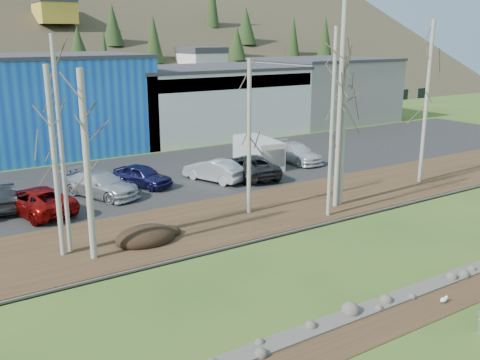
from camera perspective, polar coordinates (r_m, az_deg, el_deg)
ground at (r=20.23m, az=22.86°, el=-15.22°), size 200.00×200.00×0.00m
dirt_strip at (r=21.27m, az=18.13°, el=-13.14°), size 80.00×1.80×0.03m
near_bank_rocks at (r=21.83m, az=16.06°, el=-12.24°), size 80.00×0.80×0.50m
river at (r=24.39m, az=8.77°, el=-8.79°), size 80.00×8.00×0.90m
far_bank_rocks at (r=27.33m, az=3.06°, el=-5.94°), size 80.00×0.80×0.46m
far_bank at (r=29.79m, az=-0.55°, el=-3.95°), size 80.00×7.00×0.15m
parking_lot at (r=38.70m, az=-8.89°, el=0.37°), size 80.00×14.00×0.14m
building_blue at (r=49.47m, az=-22.31°, el=7.46°), size 20.40×12.24×8.30m
building_white at (r=55.71m, az=-3.63°, el=8.52°), size 18.36×12.24×6.80m
building_grey at (r=64.98m, az=8.93°, el=9.53°), size 14.28×12.24×7.30m
seagull at (r=22.12m, az=20.92°, el=-11.82°), size 0.41×0.19×0.29m
dirt_mound at (r=26.41m, az=-10.04°, el=-5.89°), size 3.00×2.12×0.59m
birch_0 at (r=24.69m, az=-19.14°, el=1.65°), size 0.24×0.24×8.53m
birch_1 at (r=24.87m, az=-18.51°, el=3.27°), size 0.19×0.19×9.78m
birch_2 at (r=23.91m, az=-15.98°, el=1.32°), size 0.29×0.29×8.40m
birch_3 at (r=29.21m, az=0.98°, el=4.47°), size 0.23×0.23×8.52m
birch_4 at (r=29.04m, az=9.78°, el=5.83°), size 0.20×0.20×10.16m
birch_5 at (r=30.72m, az=10.61°, el=7.80°), size 0.27×0.27×11.76m
birch_6 at (r=31.28m, az=10.91°, el=4.97°), size 0.29×0.29×8.58m
birch_7 at (r=37.70m, az=19.25°, el=7.72°), size 0.25×0.25×10.68m
car_1 at (r=33.66m, az=-24.18°, el=-1.63°), size 2.01×4.61×1.47m
car_2 at (r=32.07m, az=-20.95°, el=-2.03°), size 3.90×5.97×1.53m
car_3 at (r=34.21m, az=-14.62°, el=-0.44°), size 4.24×5.78×1.55m
car_4 at (r=35.92m, az=-10.38°, el=0.46°), size 3.33×4.58×1.45m
car_5 at (r=36.69m, az=-2.77°, el=1.05°), size 3.04×4.84×1.51m
car_6 at (r=37.74m, az=1.00°, el=1.52°), size 3.45×6.02×1.58m
car_7 at (r=42.41m, az=5.98°, el=2.90°), size 2.11×5.13×1.48m
van_white at (r=40.66m, az=2.08°, el=2.90°), size 2.64×5.08×2.13m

